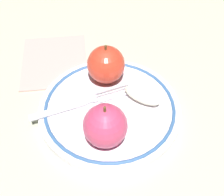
{
  "coord_description": "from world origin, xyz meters",
  "views": [
    {
      "loc": [
        -0.35,
        -0.03,
        0.41
      ],
      "look_at": [
        -0.02,
        -0.0,
        0.04
      ],
      "focal_mm": 50.0,
      "sensor_mm": 36.0,
      "label": 1
    }
  ],
  "objects": [
    {
      "name": "fork",
      "position": [
        -0.02,
        0.05,
        0.02
      ],
      "size": [
        0.1,
        0.16,
        0.0
      ],
      "rotation": [
        0.0,
        0.0,
        5.18
      ],
      "color": "silver",
      "rests_on": "plate"
    },
    {
      "name": "ground_plane",
      "position": [
        0.0,
        0.0,
        0.0
      ],
      "size": [
        2.0,
        2.0,
        0.0
      ],
      "primitive_type": "plane",
      "color": "#ACB295"
    },
    {
      "name": "apple_red_whole",
      "position": [
        -0.08,
        0.0,
        0.05
      ],
      "size": [
        0.07,
        0.07,
        0.07
      ],
      "color": "#CB3C61",
      "rests_on": "plate"
    },
    {
      "name": "apple_slice_front",
      "position": [
        -0.0,
        -0.05,
        0.03
      ],
      "size": [
        0.06,
        0.07,
        0.02
      ],
      "primitive_type": "ellipsoid",
      "rotation": [
        0.0,
        0.0,
        4.24
      ],
      "color": "#E8EECC",
      "rests_on": "plate"
    },
    {
      "name": "apple_second_whole",
      "position": [
        0.05,
        0.01,
        0.05
      ],
      "size": [
        0.07,
        0.07,
        0.07
      ],
      "color": "red",
      "rests_on": "plate"
    },
    {
      "name": "plate",
      "position": [
        -0.02,
        -0.0,
        0.01
      ],
      "size": [
        0.24,
        0.24,
        0.02
      ],
      "color": "white",
      "rests_on": "ground_plane"
    },
    {
      "name": "napkin_folded",
      "position": [
        0.1,
        0.12,
        0.0
      ],
      "size": [
        0.17,
        0.15,
        0.01
      ],
      "primitive_type": "cube",
      "rotation": [
        0.0,
        0.0,
        0.2
      ],
      "color": "#BE988F",
      "rests_on": "ground_plane"
    }
  ]
}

